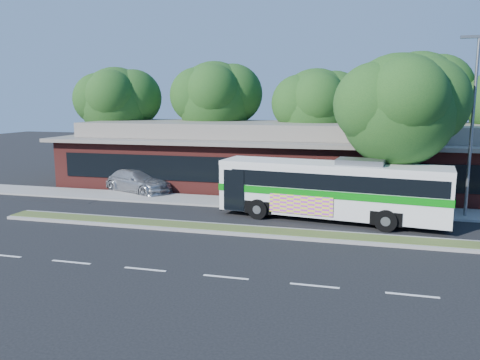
% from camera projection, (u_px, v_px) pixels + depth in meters
% --- Properties ---
extents(ground, '(120.00, 120.00, 0.00)m').
position_uv_depth(ground, '(257.00, 237.00, 20.69)').
color(ground, black).
rests_on(ground, ground).
extents(median_strip, '(26.00, 1.10, 0.15)m').
position_uv_depth(median_strip, '(260.00, 231.00, 21.25)').
color(median_strip, '#435624').
rests_on(median_strip, ground).
extents(sidewalk, '(44.00, 2.60, 0.12)m').
position_uv_depth(sidewalk, '(281.00, 205.00, 26.79)').
color(sidewalk, gray).
rests_on(sidewalk, ground).
extents(parking_lot, '(14.00, 12.00, 0.01)m').
position_uv_depth(parking_lot, '(50.00, 182.00, 34.68)').
color(parking_lot, black).
rests_on(parking_lot, ground).
extents(plaza_building, '(33.20, 11.20, 4.45)m').
position_uv_depth(plaza_building, '(297.00, 156.00, 32.73)').
color(plaza_building, maroon).
rests_on(plaza_building, ground).
extents(lamp_post, '(0.93, 0.18, 9.07)m').
position_uv_depth(lamp_post, '(472.00, 122.00, 23.24)').
color(lamp_post, slate).
rests_on(lamp_post, ground).
extents(tree_bg_a, '(6.47, 5.80, 8.63)m').
position_uv_depth(tree_bg_a, '(122.00, 102.00, 37.77)').
color(tree_bg_a, black).
rests_on(tree_bg_a, ground).
extents(tree_bg_b, '(6.69, 6.00, 9.00)m').
position_uv_depth(tree_bg_b, '(220.00, 98.00, 36.70)').
color(tree_bg_b, black).
rests_on(tree_bg_b, ground).
extents(tree_bg_c, '(6.24, 5.60, 8.26)m').
position_uv_depth(tree_bg_c, '(322.00, 106.00, 33.86)').
color(tree_bg_c, black).
rests_on(tree_bg_c, ground).
extents(tree_bg_d, '(6.91, 6.20, 9.37)m').
position_uv_depth(tree_bg_d, '(424.00, 94.00, 32.95)').
color(tree_bg_d, black).
rests_on(tree_bg_d, ground).
extents(transit_bus, '(11.45, 3.89, 3.16)m').
position_uv_depth(transit_bus, '(332.00, 186.00, 23.28)').
color(transit_bus, silver).
rests_on(transit_bus, ground).
extents(sedan, '(5.66, 4.02, 1.52)m').
position_uv_depth(sedan, '(138.00, 181.00, 30.65)').
color(sedan, '#B1B3B8').
rests_on(sedan, ground).
extents(sidewalk_tree, '(6.32, 5.67, 8.28)m').
position_uv_depth(sidewalk_tree, '(407.00, 108.00, 23.36)').
color(sidewalk_tree, black).
rests_on(sidewalk_tree, ground).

